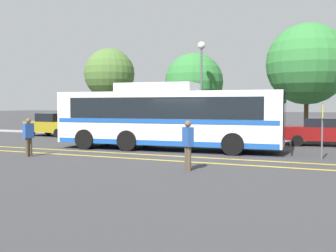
% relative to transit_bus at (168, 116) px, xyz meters
% --- Properties ---
extents(ground_plane, '(220.00, 220.00, 0.00)m').
position_rel_transit_bus_xyz_m(ground_plane, '(1.05, -0.29, -1.65)').
color(ground_plane, '#38383A').
extents(lane_strip_0, '(31.05, 0.20, 0.01)m').
position_rel_transit_bus_xyz_m(lane_strip_0, '(0.02, -2.20, -1.65)').
color(lane_strip_0, gold).
rests_on(lane_strip_0, ground_plane).
extents(lane_strip_1, '(31.05, 0.20, 0.01)m').
position_rel_transit_bus_xyz_m(lane_strip_1, '(0.02, -3.58, -1.65)').
color(lane_strip_1, gold).
rests_on(lane_strip_1, ground_plane).
extents(curb_strip, '(39.05, 0.36, 0.15)m').
position_rel_transit_bus_xyz_m(curb_strip, '(0.02, 6.84, -1.58)').
color(curb_strip, '#99999E').
rests_on(curb_strip, ground_plane).
extents(transit_bus, '(11.50, 3.35, 3.30)m').
position_rel_transit_bus_xyz_m(transit_bus, '(0.00, 0.00, 0.00)').
color(transit_bus, silver).
rests_on(transit_bus, ground_plane).
extents(parked_car_0, '(4.09, 2.06, 1.62)m').
position_rel_transit_bus_xyz_m(parked_car_0, '(-10.92, 4.67, -0.85)').
color(parked_car_0, olive).
rests_on(parked_car_0, ground_plane).
extents(parked_car_1, '(4.47, 2.11, 1.61)m').
position_rel_transit_bus_xyz_m(parked_car_1, '(-4.49, 4.75, -0.85)').
color(parked_car_1, silver).
rests_on(parked_car_1, ground_plane).
extents(parked_car_2, '(4.88, 2.00, 1.56)m').
position_rel_transit_bus_xyz_m(parked_car_2, '(1.35, 4.69, -0.87)').
color(parked_car_2, '#9E9EA3').
rests_on(parked_car_2, ground_plane).
extents(parked_car_3, '(4.37, 1.94, 1.50)m').
position_rel_transit_bus_xyz_m(parked_car_3, '(7.09, 4.99, -0.89)').
color(parked_car_3, maroon).
rests_on(parked_car_3, ground_plane).
extents(pedestrian_0, '(0.46, 0.44, 1.69)m').
position_rel_transit_bus_xyz_m(pedestrian_0, '(3.06, -5.49, -0.69)').
color(pedestrian_0, brown).
rests_on(pedestrian_0, ground_plane).
extents(pedestrian_1, '(0.33, 0.46, 1.65)m').
position_rel_transit_bus_xyz_m(pedestrian_1, '(-4.48, -4.75, -0.72)').
color(pedestrian_1, brown).
rests_on(pedestrian_1, ground_plane).
extents(bus_stop_sign, '(0.07, 0.40, 2.29)m').
position_rel_transit_bus_xyz_m(bus_stop_sign, '(7.16, -0.87, -0.20)').
color(bus_stop_sign, '#59595E').
rests_on(bus_stop_sign, ground_plane).
extents(street_lamp, '(0.53, 0.53, 6.58)m').
position_rel_transit_bus_xyz_m(street_lamp, '(-0.90, 8.13, 3.21)').
color(street_lamp, '#59595E').
rests_on(street_lamp, ground_plane).
extents(tree_0, '(4.57, 4.57, 6.28)m').
position_rel_transit_bus_xyz_m(tree_0, '(-2.55, 11.32, 2.34)').
color(tree_0, '#513823').
rests_on(tree_0, ground_plane).
extents(tree_1, '(4.28, 4.28, 7.02)m').
position_rel_transit_bus_xyz_m(tree_1, '(-10.09, 11.12, 3.22)').
color(tree_1, '#513823').
rests_on(tree_1, ground_plane).
extents(tree_3, '(5.18, 5.18, 7.41)m').
position_rel_transit_bus_xyz_m(tree_3, '(5.96, 8.76, 3.17)').
color(tree_3, '#513823').
rests_on(tree_3, ground_plane).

